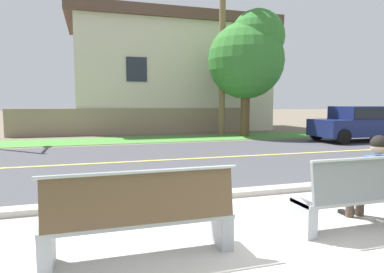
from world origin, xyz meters
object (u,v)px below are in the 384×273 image
Objects in this scene: car_navy_near at (360,122)px; shade_tree_left at (249,55)px; seated_person_blue at (372,176)px; bench_right at (369,195)px; bench_left at (141,218)px.

car_navy_near is 0.69× the size of shade_tree_left.
shade_tree_left is at bearing 71.45° from seated_person_blue.
car_navy_near reaches higher than bench_right.
seated_person_blue is at bearing 39.77° from bench_right.
shade_tree_left reaches higher than car_navy_near.
shade_tree_left is (-3.75, 3.49, 3.21)m from car_navy_near.
car_navy_near is at bearing 47.28° from seated_person_blue.
shade_tree_left is (7.20, 12.03, 3.60)m from bench_left.
seated_person_blue reaches higher than bench_right.
bench_left is at bearing -142.04° from car_navy_near.
car_navy_near is (10.95, 8.54, 0.39)m from bench_left.
car_navy_near is at bearing 37.96° from bench_left.
bench_right is at bearing -109.19° from shade_tree_left.
seated_person_blue is 11.39m from car_navy_near.
bench_right is 11.67m from car_navy_near.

